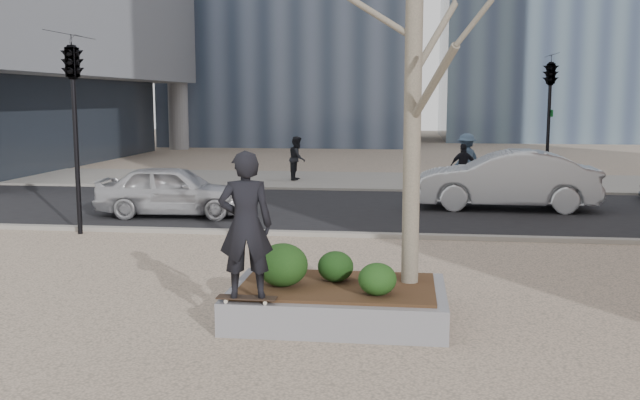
# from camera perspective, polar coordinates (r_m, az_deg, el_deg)

# --- Properties ---
(ground) EXTENTS (120.00, 120.00, 0.00)m
(ground) POSITION_cam_1_polar(r_m,az_deg,el_deg) (10.33, -4.19, -9.23)
(ground) COLOR #C1A68E
(ground) RESTS_ON ground
(street) EXTENTS (60.00, 8.00, 0.02)m
(street) POSITION_cam_1_polar(r_m,az_deg,el_deg) (20.00, 1.42, -0.70)
(street) COLOR black
(street) RESTS_ON ground
(far_sidewalk) EXTENTS (60.00, 6.00, 0.02)m
(far_sidewalk) POSITION_cam_1_polar(r_m,az_deg,el_deg) (26.91, 2.91, 1.57)
(far_sidewalk) COLOR gray
(far_sidewalk) RESTS_ON ground
(planter) EXTENTS (3.00, 2.00, 0.45)m
(planter) POSITION_cam_1_polar(r_m,az_deg,el_deg) (10.12, 1.42, -8.25)
(planter) COLOR gray
(planter) RESTS_ON ground
(planter_mulch) EXTENTS (2.70, 1.70, 0.04)m
(planter_mulch) POSITION_cam_1_polar(r_m,az_deg,el_deg) (10.06, 1.42, -6.91)
(planter_mulch) COLOR #382314
(planter_mulch) RESTS_ON planter
(sycamore_tree) EXTENTS (2.80, 2.80, 6.60)m
(sycamore_tree) POSITION_cam_1_polar(r_m,az_deg,el_deg) (9.99, 7.51, 12.14)
(sycamore_tree) COLOR gray
(sycamore_tree) RESTS_ON planter_mulch
(shrub_left) EXTENTS (0.71, 0.71, 0.60)m
(shrub_left) POSITION_cam_1_polar(r_m,az_deg,el_deg) (9.93, -3.01, -5.21)
(shrub_left) COLOR #123711
(shrub_left) RESTS_ON planter_mulch
(shrub_middle) EXTENTS (0.51, 0.51, 0.44)m
(shrub_middle) POSITION_cam_1_polar(r_m,az_deg,el_deg) (10.19, 1.25, -5.33)
(shrub_middle) COLOR black
(shrub_middle) RESTS_ON planter_mulch
(shrub_right) EXTENTS (0.51, 0.51, 0.43)m
(shrub_right) POSITION_cam_1_polar(r_m,az_deg,el_deg) (9.52, 4.61, -6.33)
(shrub_right) COLOR #143912
(shrub_right) RESTS_ON planter_mulch
(skateboard) EXTENTS (0.78, 0.21, 0.08)m
(skateboard) POSITION_cam_1_polar(r_m,az_deg,el_deg) (9.39, -5.88, -7.94)
(skateboard) COLOR black
(skateboard) RESTS_ON planter
(skateboarder) EXTENTS (0.77, 0.58, 1.91)m
(skateboarder) POSITION_cam_1_polar(r_m,az_deg,el_deg) (9.17, -5.97, -1.98)
(skateboarder) COLOR black
(skateboarder) RESTS_ON skateboard
(police_car) EXTENTS (4.02, 1.78, 1.35)m
(police_car) POSITION_cam_1_polar(r_m,az_deg,el_deg) (19.02, -11.66, 0.75)
(police_car) COLOR #B9B8BD
(police_car) RESTS_ON street
(car_silver) EXTENTS (5.02, 1.88, 1.64)m
(car_silver) POSITION_cam_1_polar(r_m,az_deg,el_deg) (20.49, 14.61, 1.58)
(car_silver) COLOR #A9ADB2
(car_silver) RESTS_ON street
(pedestrian_a) EXTENTS (0.62, 0.80, 1.64)m
(pedestrian_a) POSITION_cam_1_polar(r_m,az_deg,el_deg) (26.93, -1.83, 3.36)
(pedestrian_a) COLOR black
(pedestrian_a) RESTS_ON far_sidewalk
(pedestrian_b) EXTENTS (1.31, 1.32, 1.83)m
(pedestrian_b) POSITION_cam_1_polar(r_m,az_deg,el_deg) (25.78, 11.63, 3.20)
(pedestrian_b) COLOR #3C526C
(pedestrian_b) RESTS_ON far_sidewalk
(pedestrian_c) EXTENTS (0.95, 0.50, 1.54)m
(pedestrian_c) POSITION_cam_1_polar(r_m,az_deg,el_deg) (24.68, 11.41, 2.66)
(pedestrian_c) COLOR black
(pedestrian_c) RESTS_ON far_sidewalk
(traffic_light_near) EXTENTS (0.60, 2.48, 4.50)m
(traffic_light_near) POSITION_cam_1_polar(r_m,az_deg,el_deg) (17.01, -18.96, 4.90)
(traffic_light_near) COLOR black
(traffic_light_near) RESTS_ON ground
(traffic_light_far) EXTENTS (0.60, 2.48, 4.50)m
(traffic_light_far) POSITION_cam_1_polar(r_m,az_deg,el_deg) (24.70, 17.81, 5.82)
(traffic_light_far) COLOR black
(traffic_light_far) RESTS_ON ground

